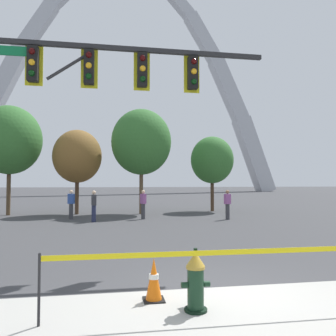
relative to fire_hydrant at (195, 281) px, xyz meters
name	(u,v)px	position (x,y,z in m)	size (l,w,h in m)	color
ground_plane	(225,292)	(0.77, 0.81, -0.47)	(240.00, 240.00, 0.00)	#3D3D3F
fire_hydrant	(195,281)	(0.00, 0.00, 0.00)	(0.46, 0.48, 0.99)	black
caution_tape_barrier	(212,269)	(0.21, -0.21, 0.23)	(5.10, 0.09, 1.03)	#232326
traffic_cone_by_hydrant	(154,280)	(-0.59, 0.57, -0.11)	(0.36, 0.36, 0.73)	black
traffic_signal_gantry	(72,91)	(-2.35, 3.68, 3.94)	(7.82, 0.44, 6.00)	#232326
monument_arch	(123,87)	(0.77, 60.73, 20.25)	(62.84, 3.16, 46.68)	#B2B5BC
tree_far_left	(10,140)	(-7.53, 16.55, 4.13)	(3.84, 3.84, 6.72)	brown
tree_left_mid	(77,156)	(-3.48, 16.48, 3.17)	(3.04, 3.04, 5.32)	#473323
tree_center_left	(141,142)	(0.53, 16.10, 4.11)	(3.82, 3.82, 6.69)	brown
tree_center_right	(212,160)	(5.57, 17.21, 3.08)	(2.97, 2.97, 5.19)	#473323
pedestrian_walking_left	(94,206)	(-2.21, 12.24, 0.35)	(0.27, 0.38, 1.59)	#232847
pedestrian_standing_center	(227,204)	(4.86, 12.12, 0.35)	(0.39, 0.32, 1.59)	#38383D
pedestrian_walking_right	(71,204)	(-3.50, 13.67, 0.35)	(0.39, 0.36, 1.59)	#38383D
pedestrian_near_trees	(143,204)	(0.38, 13.06, 0.35)	(0.33, 0.39, 1.59)	#38383D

